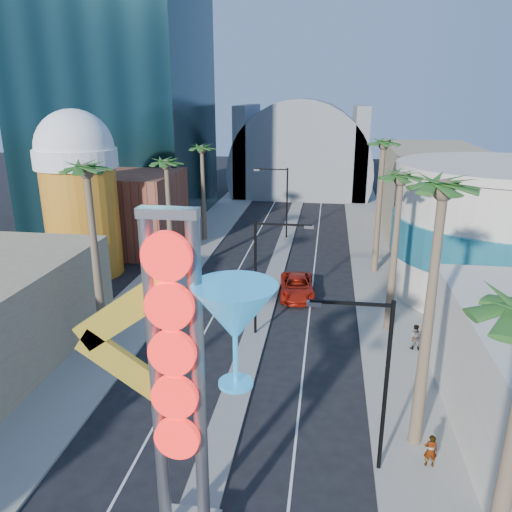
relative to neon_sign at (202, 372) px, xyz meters
The scene contains 22 objects.
sidewalk_west 34.43m from the neon_sign, 107.85° to the left, with size 5.00×100.00×0.15m, color gray.
sidewalk_east 33.97m from the neon_sign, 74.84° to the left, with size 5.00×100.00×0.15m, color gray.
median 35.79m from the neon_sign, 91.33° to the left, with size 1.60×84.00×0.15m, color gray.
hotel_tower 56.91m from the neon_sign, 114.95° to the left, with size 20.00×20.00×50.00m, color black.
brick_filler_west 39.01m from the neon_sign, 115.64° to the left, with size 10.00×10.00×8.00m, color brown.
filler_east 47.58m from the neon_sign, 71.37° to the left, with size 10.00×20.00×10.00m, color #9A8463.
beer_mug 32.39m from the neon_sign, 123.38° to the left, with size 7.00×7.00×14.50m.
turquoise_building 32.10m from the neon_sign, 57.56° to the left, with size 16.60×16.60×10.60m.
canopy 69.11m from the neon_sign, 90.68° to the left, with size 22.00×16.00×22.00m.
neon_sign is the anchor object (origin of this frame).
streetlight_0 17.21m from the neon_sign, 90.90° to the left, with size 3.79×0.25×8.00m.
streetlight_1 41.13m from the neon_sign, 91.90° to the left, with size 3.79×0.25×8.00m.
streetlight_2 8.15m from the neon_sign, 40.46° to the left, with size 3.45×0.25×8.00m.
palm_1 16.70m from the neon_sign, 126.98° to the left, with size 2.40×2.40×12.70m.
palm_2 28.85m from the neon_sign, 109.95° to the left, with size 2.40×2.40×11.20m.
palm_3 40.31m from the neon_sign, 104.11° to the left, with size 2.40×2.40×11.20m.
palm_5 11.50m from the neon_sign, 40.70° to the left, with size 2.40×2.40×13.20m.
palm_6 20.89m from the neon_sign, 66.74° to the left, with size 2.40×2.40×11.70m.
palm_7 32.29m from the neon_sign, 75.23° to the left, with size 2.40×2.40×12.70m.
red_pickup 25.21m from the neon_sign, 86.43° to the left, with size 2.67×5.79×1.61m, color #B41D0D.
pedestrian_a 12.00m from the neon_sign, 32.58° to the left, with size 0.57×0.37×1.56m, color gray.
pedestrian_b 19.87m from the neon_sign, 59.67° to the left, with size 0.81×0.63×1.66m, color gray.
Camera 1 is at (4.50, -10.38, 15.62)m, focal length 35.00 mm.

